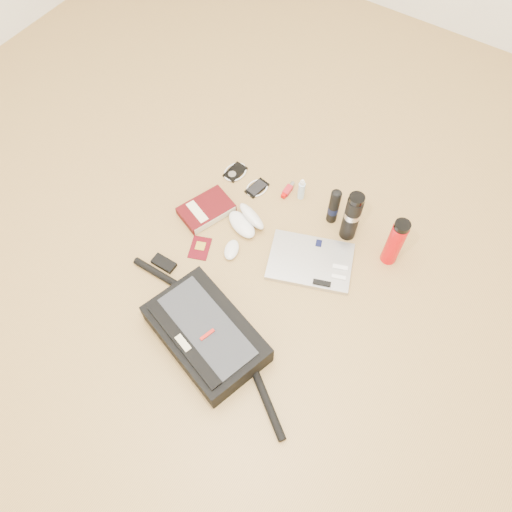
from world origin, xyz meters
The scene contains 14 objects.
ground centered at (0.00, 0.00, 0.00)m, with size 4.00×4.00×0.00m, color #A37D43.
messenger_bag centered at (0.03, -0.32, 0.06)m, with size 0.91×0.41×0.13m.
laptop centered at (0.19, 0.20, 0.01)m, with size 0.41×0.35×0.03m.
book centered at (-0.33, 0.17, 0.02)m, with size 0.22×0.27×0.04m.
passport centered at (-0.24, 0.00, 0.00)m, with size 0.12×0.14×0.01m.
mouse centered at (-0.12, 0.06, 0.02)m, with size 0.09×0.12×0.03m.
sunglasses_case centered at (-0.14, 0.22, 0.03)m, with size 0.20×0.19×0.09m.
ipod centered at (-0.35, 0.43, 0.01)m, with size 0.10×0.12×0.01m.
phone centered at (-0.22, 0.41, 0.01)m, with size 0.10×0.12×0.01m.
inhaler centered at (-0.09, 0.47, 0.01)m, with size 0.03×0.10×0.03m.
spray_bottle centered at (-0.02, 0.48, 0.05)m, with size 0.04×0.04×0.12m.
aerosol_can centered at (0.15, 0.45, 0.10)m, with size 0.06×0.06×0.20m.
thermos_black centered at (0.25, 0.42, 0.13)m, with size 0.08×0.08×0.27m.
thermos_red centered at (0.46, 0.40, 0.13)m, with size 0.09×0.09×0.26m.
Camera 1 is at (0.57, -0.80, 1.83)m, focal length 35.00 mm.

